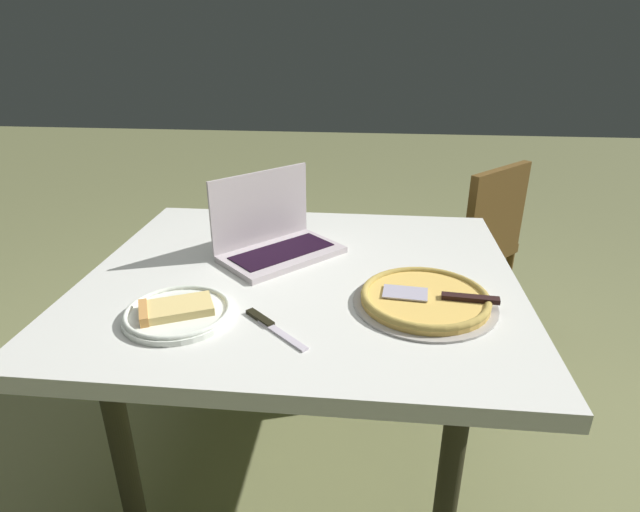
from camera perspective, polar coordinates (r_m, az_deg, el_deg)
ground_plane at (r=1.85m, az=-1.75°, el=-21.89°), size 12.00×12.00×0.00m
dining_table at (r=1.47m, az=-2.06°, el=-4.27°), size 1.19×1.04×0.70m
laptop at (r=1.55m, az=-5.11°, el=2.16°), size 0.39×0.40×0.24m
pizza_plate at (r=1.26m, az=-15.64°, el=-6.04°), size 0.26×0.26×0.04m
pizza_tray at (r=1.30m, az=11.65°, el=-4.67°), size 0.36×0.36×0.03m
table_knife at (r=1.19m, az=-5.57°, el=-7.69°), size 0.17×0.16×0.01m
chair_near at (r=2.34m, az=16.23°, el=1.64°), size 0.57×0.57×0.83m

